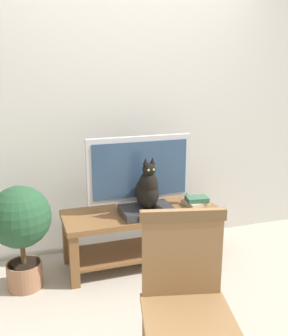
{
  "coord_description": "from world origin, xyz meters",
  "views": [
    {
      "loc": [
        -0.96,
        -2.29,
        1.65
      ],
      "look_at": [
        -0.0,
        0.57,
        0.86
      ],
      "focal_mm": 41.43,
      "sensor_mm": 36.0,
      "label": 1
    }
  ],
  "objects_px": {
    "tv_stand": "(142,227)",
    "potted_plant": "(21,225)",
    "media_box": "(147,211)",
    "cat": "(148,189)",
    "book_stack": "(196,201)",
    "wooden_chair": "(185,292)",
    "tv": "(140,172)"
  },
  "relations": [
    {
      "from": "tv_stand",
      "to": "potted_plant",
      "type": "bearing_deg",
      "value": -175.13
    },
    {
      "from": "tv_stand",
      "to": "media_box",
      "type": "xyz_separation_m",
      "value": [
        0.01,
        -0.09,
        0.17
      ]
    },
    {
      "from": "tv_stand",
      "to": "cat",
      "type": "bearing_deg",
      "value": -82.02
    },
    {
      "from": "tv_stand",
      "to": "book_stack",
      "type": "relative_size",
      "value": 5.88
    },
    {
      "from": "book_stack",
      "to": "wooden_chair",
      "type": "bearing_deg",
      "value": -118.16
    },
    {
      "from": "tv",
      "to": "book_stack",
      "type": "distance_m",
      "value": 0.58
    },
    {
      "from": "wooden_chair",
      "to": "potted_plant",
      "type": "xyz_separation_m",
      "value": [
        -0.77,
        1.23,
        -0.02
      ]
    },
    {
      "from": "media_box",
      "to": "tv",
      "type": "bearing_deg",
      "value": 94.93
    },
    {
      "from": "cat",
      "to": "wooden_chair",
      "type": "distance_m",
      "value": 1.24
    },
    {
      "from": "tv",
      "to": "media_box",
      "type": "height_order",
      "value": "tv"
    },
    {
      "from": "wooden_chair",
      "to": "book_stack",
      "type": "relative_size",
      "value": 4.19
    },
    {
      "from": "tv",
      "to": "media_box",
      "type": "xyz_separation_m",
      "value": [
        0.01,
        -0.15,
        -0.29
      ]
    },
    {
      "from": "tv",
      "to": "potted_plant",
      "type": "bearing_deg",
      "value": -171.36
    },
    {
      "from": "tv",
      "to": "cat",
      "type": "distance_m",
      "value": 0.2
    },
    {
      "from": "wooden_chair",
      "to": "book_stack",
      "type": "xyz_separation_m",
      "value": [
        0.71,
        1.32,
        -0.03
      ]
    },
    {
      "from": "tv_stand",
      "to": "potted_plant",
      "type": "xyz_separation_m",
      "value": [
        -0.98,
        -0.08,
        0.18
      ]
    },
    {
      "from": "media_box",
      "to": "potted_plant",
      "type": "relative_size",
      "value": 0.52
    },
    {
      "from": "book_stack",
      "to": "potted_plant",
      "type": "xyz_separation_m",
      "value": [
        -1.48,
        -0.09,
        0.01
      ]
    },
    {
      "from": "tv_stand",
      "to": "media_box",
      "type": "height_order",
      "value": "media_box"
    },
    {
      "from": "book_stack",
      "to": "cat",
      "type": "bearing_deg",
      "value": -167.82
    },
    {
      "from": "tv_stand",
      "to": "wooden_chair",
      "type": "relative_size",
      "value": 1.41
    },
    {
      "from": "tv_stand",
      "to": "cat",
      "type": "height_order",
      "value": "cat"
    },
    {
      "from": "wooden_chair",
      "to": "potted_plant",
      "type": "distance_m",
      "value": 1.46
    },
    {
      "from": "wooden_chair",
      "to": "tv",
      "type": "bearing_deg",
      "value": 81.63
    },
    {
      "from": "potted_plant",
      "to": "wooden_chair",
      "type": "bearing_deg",
      "value": -57.92
    },
    {
      "from": "tv_stand",
      "to": "book_stack",
      "type": "bearing_deg",
      "value": 0.36
    },
    {
      "from": "media_box",
      "to": "potted_plant",
      "type": "xyz_separation_m",
      "value": [
        -0.99,
        0.0,
        0.01
      ]
    },
    {
      "from": "tv_stand",
      "to": "cat",
      "type": "distance_m",
      "value": 0.38
    },
    {
      "from": "tv_stand",
      "to": "media_box",
      "type": "bearing_deg",
      "value": -81.41
    },
    {
      "from": "media_box",
      "to": "book_stack",
      "type": "bearing_deg",
      "value": 10.47
    },
    {
      "from": "cat",
      "to": "book_stack",
      "type": "xyz_separation_m",
      "value": [
        0.49,
        0.11,
        -0.19
      ]
    },
    {
      "from": "tv",
      "to": "cat",
      "type": "xyz_separation_m",
      "value": [
        0.01,
        -0.17,
        -0.1
      ]
    }
  ]
}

